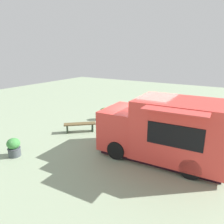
# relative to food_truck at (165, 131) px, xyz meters

# --- Properties ---
(ground_plane) EXTENTS (40.00, 40.00, 0.00)m
(ground_plane) POSITION_rel_food_truck_xyz_m (-0.66, -1.13, -1.16)
(ground_plane) COLOR #91A484
(food_truck) EXTENTS (2.94, 4.92, 2.45)m
(food_truck) POSITION_rel_food_truck_xyz_m (0.00, 0.00, 0.00)
(food_truck) COLOR #DF3D36
(food_truck) RESTS_ON ground_plane
(person_customer) EXTENTS (0.72, 0.72, 0.88)m
(person_customer) POSITION_rel_food_truck_xyz_m (-5.32, -2.13, -0.82)
(person_customer) COLOR black
(person_customer) RESTS_ON ground_plane
(planter_flowering_near) EXTENTS (0.52, 0.52, 0.78)m
(planter_flowering_near) POSITION_rel_food_truck_xyz_m (3.06, -5.32, -0.76)
(planter_flowering_near) COLOR #424A4D
(planter_flowering_near) RESTS_ON ground_plane
(planter_flowering_far) EXTENTS (0.57, 0.57, 0.76)m
(planter_flowering_far) POSITION_rel_food_truck_xyz_m (-2.95, -4.84, -0.79)
(planter_flowering_far) COLOR silver
(planter_flowering_far) RESTS_ON ground_plane
(plaza_bench) EXTENTS (1.41, 1.51, 0.49)m
(plaza_bench) POSITION_rel_food_truck_xyz_m (-0.45, -4.75, -0.79)
(plaza_bench) COLOR brown
(plaza_bench) RESTS_ON ground_plane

